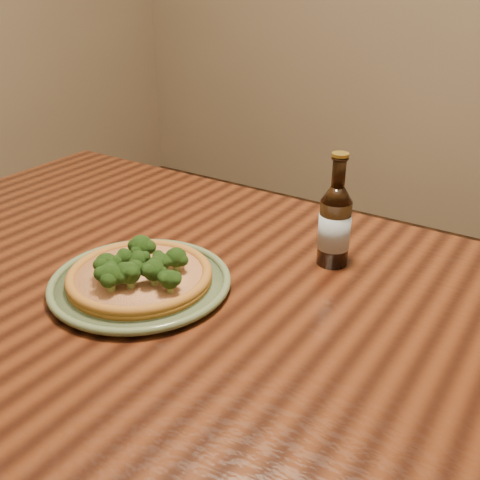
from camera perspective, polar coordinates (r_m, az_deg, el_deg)
The scene contains 4 objects.
table at distance 1.02m, azimuth -2.52°, elevation -9.62°, with size 1.60×0.90×0.75m.
plate at distance 0.99m, azimuth -10.09°, elevation -4.26°, with size 0.31×0.31×0.02m.
pizza at distance 0.97m, azimuth -10.17°, elevation -3.40°, with size 0.25×0.25×0.07m.
beer_bottle at distance 1.03m, azimuth 9.60°, elevation 1.56°, with size 0.06×0.06×0.21m.
Camera 1 is at (0.49, -0.57, 1.25)m, focal length 42.00 mm.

